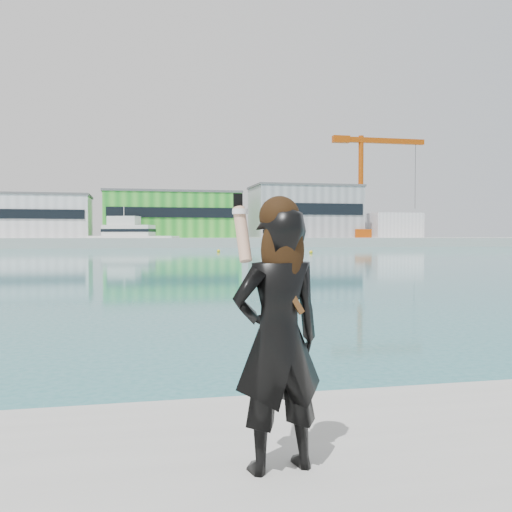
% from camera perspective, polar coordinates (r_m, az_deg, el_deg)
% --- Properties ---
extents(far_quay, '(320.00, 40.00, 2.00)m').
position_cam_1_polar(far_quay, '(134.55, -11.91, 1.38)').
color(far_quay, '#9E9E99').
rests_on(far_quay, ground).
extents(warehouse_white, '(24.48, 15.35, 9.50)m').
position_cam_1_polar(warehouse_white, '(134.26, -21.37, 3.74)').
color(warehouse_white, silver).
rests_on(warehouse_white, far_quay).
extents(warehouse_green, '(30.60, 16.36, 10.50)m').
position_cam_1_polar(warehouse_green, '(132.91, -8.46, 4.09)').
color(warehouse_green, green).
rests_on(warehouse_green, far_quay).
extents(warehouse_grey_right, '(25.50, 15.35, 12.50)m').
position_cam_1_polar(warehouse_grey_right, '(138.82, 4.87, 4.43)').
color(warehouse_grey_right, gray).
rests_on(warehouse_grey_right, far_quay).
extents(ancillary_shed, '(12.00, 10.00, 6.00)m').
position_cam_1_polar(ancillary_shed, '(144.94, 13.45, 2.99)').
color(ancillary_shed, silver).
rests_on(ancillary_shed, far_quay).
extents(dock_crane, '(23.00, 4.00, 24.00)m').
position_cam_1_polar(dock_crane, '(138.22, 10.90, 7.24)').
color(dock_crane, '#C84B0B').
rests_on(dock_crane, far_quay).
extents(flagpole_right, '(1.28, 0.16, 8.00)m').
position_cam_1_polar(flagpole_right, '(127.71, -1.91, 3.87)').
color(flagpole_right, silver).
rests_on(flagpole_right, far_quay).
extents(motor_yacht, '(18.81, 11.63, 8.52)m').
position_cam_1_polar(motor_yacht, '(120.56, -12.40, 1.96)').
color(motor_yacht, silver).
rests_on(motor_yacht, ground).
extents(buoy_near, '(0.50, 0.50, 0.50)m').
position_cam_1_polar(buoy_near, '(79.29, 5.52, 0.27)').
color(buoy_near, '#E0BA0B').
rests_on(buoy_near, ground).
extents(buoy_extra, '(0.50, 0.50, 0.50)m').
position_cam_1_polar(buoy_extra, '(85.15, -3.77, 0.40)').
color(buoy_extra, '#E0BA0B').
rests_on(buoy_extra, ground).
extents(woman, '(0.72, 0.55, 1.89)m').
position_cam_1_polar(woman, '(3.89, 2.22, -7.49)').
color(woman, black).
rests_on(woman, near_quay).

